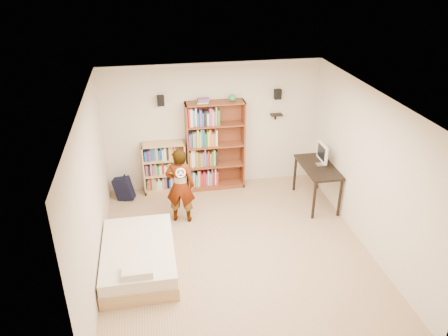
{
  "coord_description": "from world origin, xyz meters",
  "views": [
    {
      "loc": [
        -1.3,
        -5.98,
        4.67
      ],
      "look_at": [
        -0.1,
        0.6,
        1.31
      ],
      "focal_mm": 35.0,
      "sensor_mm": 36.0,
      "label": 1
    }
  ],
  "objects_px": {
    "tall_bookshelf": "(215,146)",
    "computer_desk": "(316,184)",
    "daybed": "(138,254)",
    "person": "(180,186)",
    "low_bookshelf": "(164,168)"
  },
  "relations": [
    {
      "from": "tall_bookshelf",
      "to": "computer_desk",
      "type": "distance_m",
      "value": 2.22
    },
    {
      "from": "daybed",
      "to": "person",
      "type": "height_order",
      "value": "person"
    },
    {
      "from": "computer_desk",
      "to": "daybed",
      "type": "relative_size",
      "value": 0.68
    },
    {
      "from": "tall_bookshelf",
      "to": "daybed",
      "type": "xyz_separation_m",
      "value": [
        -1.67,
        -2.47,
        -0.7
      ]
    },
    {
      "from": "low_bookshelf",
      "to": "computer_desk",
      "type": "bearing_deg",
      "value": -19.04
    },
    {
      "from": "daybed",
      "to": "person",
      "type": "xyz_separation_m",
      "value": [
        0.81,
        1.28,
        0.48
      ]
    },
    {
      "from": "low_bookshelf",
      "to": "computer_desk",
      "type": "relative_size",
      "value": 0.91
    },
    {
      "from": "daybed",
      "to": "tall_bookshelf",
      "type": "bearing_deg",
      "value": 55.89
    },
    {
      "from": "daybed",
      "to": "person",
      "type": "bearing_deg",
      "value": 57.64
    },
    {
      "from": "tall_bookshelf",
      "to": "person",
      "type": "bearing_deg",
      "value": -125.93
    },
    {
      "from": "computer_desk",
      "to": "daybed",
      "type": "height_order",
      "value": "computer_desk"
    },
    {
      "from": "low_bookshelf",
      "to": "person",
      "type": "relative_size",
      "value": 0.74
    },
    {
      "from": "person",
      "to": "low_bookshelf",
      "type": "bearing_deg",
      "value": -65.3
    },
    {
      "from": "computer_desk",
      "to": "low_bookshelf",
      "type": "bearing_deg",
      "value": 160.96
    },
    {
      "from": "tall_bookshelf",
      "to": "low_bookshelf",
      "type": "bearing_deg",
      "value": 179.41
    }
  ]
}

